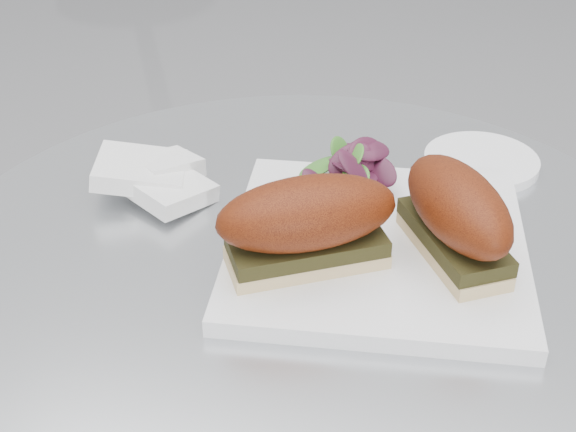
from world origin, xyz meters
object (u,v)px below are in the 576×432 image
at_px(sandwich_left, 307,222).
at_px(saucer, 481,161).
at_px(sandwich_right, 457,214).
at_px(plate, 377,246).

bearing_deg(sandwich_left, saucer, 29.96).
xyz_separation_m(sandwich_right, saucer, (0.01, 0.19, -0.05)).
relative_size(sandwich_left, saucer, 1.38).
bearing_deg(sandwich_right, sandwich_left, -101.67).
height_order(plate, sandwich_left, sandwich_left).
bearing_deg(sandwich_right, plate, -128.69).
relative_size(plate, saucer, 2.16).
height_order(sandwich_left, saucer, sandwich_left).
bearing_deg(saucer, sandwich_right, -94.42).
height_order(plate, saucer, plate).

